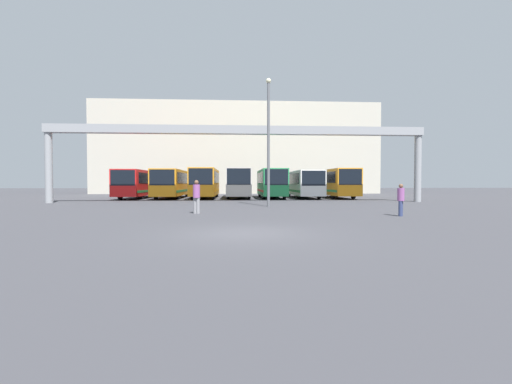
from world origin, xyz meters
TOP-DOWN VIEW (x-y plane):
  - ground_plane at (0.00, 0.00)m, footprint 200.00×200.00m
  - building_backdrop at (0.00, 47.28)m, footprint 45.06×12.00m
  - overhead_gantry at (0.00, 18.17)m, footprint 32.41×0.80m
  - bus_slot_0 at (-10.98, 27.35)m, footprint 2.52×11.49m
  - bus_slot_1 at (-7.32, 27.12)m, footprint 2.62×11.04m
  - bus_slot_2 at (-3.66, 26.99)m, footprint 2.54×10.78m
  - bus_slot_3 at (0.00, 27.48)m, footprint 2.53×11.76m
  - bus_slot_4 at (3.66, 26.67)m, footprint 2.52×10.14m
  - bus_slot_5 at (7.32, 27.05)m, footprint 2.59×10.89m
  - bus_slot_6 at (10.98, 26.81)m, footprint 2.55×10.41m
  - pedestrian_near_center at (8.06, 5.43)m, footprint 0.34×0.34m
  - pedestrian_near_right at (-2.46, 7.52)m, footprint 0.38×0.38m
  - lamp_post at (2.03, 12.82)m, footprint 0.36×0.36m

SIDE VIEW (x-z plane):
  - ground_plane at x=0.00m, z-range 0.00..0.00m
  - pedestrian_near_center at x=8.06m, z-range 0.05..1.69m
  - pedestrian_near_right at x=-2.46m, z-range 0.06..1.89m
  - bus_slot_5 at x=7.32m, z-range 0.23..3.21m
  - bus_slot_0 at x=-10.98m, z-range 0.23..3.25m
  - bus_slot_1 at x=-7.32m, z-range 0.23..3.31m
  - bus_slot_4 at x=3.66m, z-range 0.24..3.37m
  - bus_slot_6 at x=10.98m, z-range 0.24..3.41m
  - bus_slot_2 at x=-3.66m, z-range 0.24..3.44m
  - bus_slot_3 at x=0.00m, z-range 0.24..3.44m
  - lamp_post at x=2.03m, z-range 0.37..9.44m
  - overhead_gantry at x=0.00m, z-range 2.32..8.90m
  - building_backdrop at x=0.00m, z-range 0.00..14.33m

